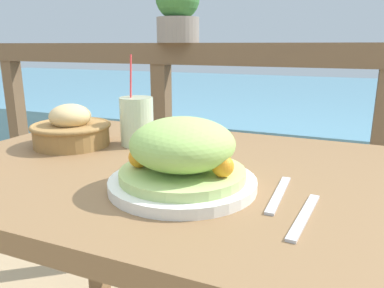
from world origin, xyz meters
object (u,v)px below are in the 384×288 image
Objects in this scene: drink_glass at (137,121)px; potted_plant at (178,9)px; salad_plate at (182,159)px; bread_basket at (71,130)px.

drink_glass is 0.87× the size of potted_plant.
salad_plate is 1.05m from potted_plant.
potted_plant is (-0.02, 0.73, 0.37)m from bread_basket.
bread_basket is 0.81m from potted_plant.
salad_plate reaches higher than bread_basket.
drink_glass is at bearing 25.75° from bread_basket.
drink_glass is 0.18m from bread_basket.
bread_basket is at bearing -88.26° from potted_plant.
bread_basket is 0.76× the size of potted_plant.
potted_plant is at bearing 105.55° from drink_glass.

